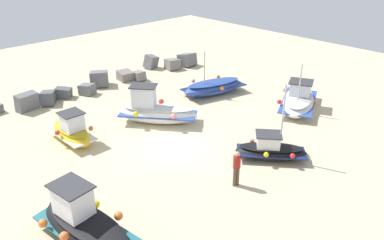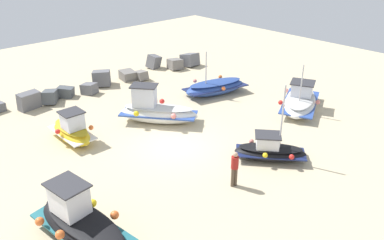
% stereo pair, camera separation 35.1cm
% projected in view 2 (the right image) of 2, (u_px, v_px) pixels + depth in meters
% --- Properties ---
extents(ground_plane, '(50.10, 50.10, 0.00)m').
position_uv_depth(ground_plane, '(174.00, 146.00, 20.22)').
color(ground_plane, beige).
extents(fishing_boat_0, '(3.22, 3.46, 3.83)m').
position_uv_depth(fishing_boat_0, '(270.00, 150.00, 18.90)').
color(fishing_boat_0, black).
rests_on(fishing_boat_0, ground_plane).
extents(fishing_boat_1, '(2.33, 4.71, 2.17)m').
position_uv_depth(fishing_boat_1, '(82.00, 224.00, 13.78)').
color(fishing_boat_1, black).
rests_on(fishing_boat_1, ground_plane).
extents(fishing_boat_2, '(4.94, 3.68, 3.07)m').
position_uv_depth(fishing_boat_2, '(300.00, 101.00, 24.23)').
color(fishing_boat_2, white).
rests_on(fishing_boat_2, ground_plane).
extents(fishing_boat_3, '(1.74, 3.16, 1.73)m').
position_uv_depth(fishing_boat_3, '(72.00, 130.00, 20.53)').
color(fishing_boat_3, gold).
rests_on(fishing_boat_3, ground_plane).
extents(fishing_boat_4, '(4.67, 2.81, 3.10)m').
position_uv_depth(fishing_boat_4, '(215.00, 87.00, 26.56)').
color(fishing_boat_4, '#2D4C9E').
rests_on(fishing_boat_4, ground_plane).
extents(fishing_boat_5, '(4.04, 4.52, 2.26)m').
position_uv_depth(fishing_boat_5, '(157.00, 111.00, 22.50)').
color(fishing_boat_5, white).
rests_on(fishing_boat_5, ground_plane).
extents(person_walking, '(0.32, 0.32, 1.66)m').
position_uv_depth(person_walking, '(235.00, 167.00, 16.66)').
color(person_walking, brown).
rests_on(person_walking, ground_plane).
extents(breakwater_rocks, '(21.41, 2.97, 1.31)m').
position_uv_depth(breakwater_rocks, '(77.00, 87.00, 26.61)').
color(breakwater_rocks, slate).
rests_on(breakwater_rocks, ground_plane).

